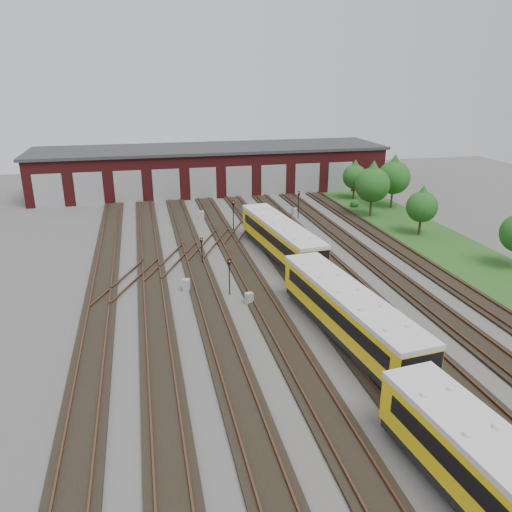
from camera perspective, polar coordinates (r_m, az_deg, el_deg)
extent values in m
plane|color=#4D4B48|center=(38.62, 3.59, -4.91)|extent=(120.00, 120.00, 0.00)
cube|color=black|center=(37.38, -17.60, -6.62)|extent=(2.40, 70.00, 0.18)
cube|color=brown|center=(37.38, -18.73, -6.47)|extent=(0.10, 70.00, 0.15)
cube|color=brown|center=(37.24, -16.53, -6.32)|extent=(0.10, 70.00, 0.15)
cube|color=black|center=(37.19, -11.44, -6.17)|extent=(2.40, 70.00, 0.18)
cube|color=brown|center=(37.12, -12.57, -6.03)|extent=(0.10, 70.00, 0.15)
cube|color=brown|center=(37.13, -10.35, -5.86)|extent=(0.10, 70.00, 0.15)
cube|color=black|center=(37.43, -5.29, -5.65)|extent=(2.40, 70.00, 0.18)
cube|color=brown|center=(37.29, -6.40, -5.52)|extent=(0.10, 70.00, 0.15)
cube|color=brown|center=(37.45, -4.21, -5.33)|extent=(0.10, 70.00, 0.15)
cube|color=black|center=(38.10, 0.69, -5.09)|extent=(2.40, 70.00, 0.18)
cube|color=brown|center=(37.88, -0.36, -4.97)|extent=(0.10, 70.00, 0.15)
cube|color=brown|center=(38.19, 1.74, -4.76)|extent=(0.10, 70.00, 0.15)
cube|color=black|center=(39.16, 6.40, -4.49)|extent=(2.40, 70.00, 0.18)
cube|color=brown|center=(38.87, 5.41, -4.38)|extent=(0.10, 70.00, 0.15)
cube|color=brown|center=(39.32, 7.40, -4.17)|extent=(0.10, 70.00, 0.15)
cube|color=black|center=(40.59, 11.75, -3.90)|extent=(2.40, 70.00, 0.18)
cube|color=brown|center=(40.24, 10.84, -3.79)|extent=(0.10, 70.00, 0.15)
cube|color=brown|center=(40.82, 12.69, -3.58)|extent=(0.10, 70.00, 0.15)
cube|color=black|center=(42.35, 16.69, -3.31)|extent=(2.40, 70.00, 0.18)
cube|color=brown|center=(41.95, 15.86, -3.21)|extent=(0.10, 70.00, 0.15)
cube|color=brown|center=(42.64, 17.56, -3.01)|extent=(0.10, 70.00, 0.15)
cube|color=black|center=(44.41, 21.20, -2.76)|extent=(2.40, 70.00, 0.18)
cube|color=brown|center=(43.96, 20.45, -2.66)|extent=(0.10, 70.00, 0.15)
cube|color=brown|center=(44.74, 21.99, -2.47)|extent=(0.10, 70.00, 0.15)
cube|color=brown|center=(46.40, -9.49, -0.44)|extent=(5.40, 9.62, 0.15)
cube|color=brown|center=(50.51, -5.30, 1.46)|extent=(5.40, 9.62, 0.15)
cube|color=brown|center=(54.89, -1.75, 3.06)|extent=(5.40, 9.62, 0.15)
cube|color=brown|center=(42.65, -14.47, -2.69)|extent=(5.40, 9.62, 0.15)
cube|color=brown|center=(59.49, 1.27, 4.41)|extent=(5.40, 9.62, 0.15)
cube|color=#521416|center=(75.38, -5.15, 9.80)|extent=(50.00, 12.00, 6.00)
cube|color=#303032|center=(74.90, -5.22, 12.18)|extent=(51.00, 12.50, 0.40)
cube|color=#9B9DA0|center=(69.92, -22.64, 6.88)|extent=(3.60, 0.12, 4.40)
cube|color=#9B9DA0|center=(69.25, -18.55, 7.27)|extent=(3.60, 0.12, 4.40)
cube|color=#9B9DA0|center=(68.95, -14.39, 7.62)|extent=(3.60, 0.12, 4.40)
cube|color=#9B9DA0|center=(69.00, -10.21, 7.94)|extent=(3.60, 0.12, 4.40)
cube|color=#9B9DA0|center=(69.42, -6.05, 8.22)|extent=(3.60, 0.12, 4.40)
cube|color=#9B9DA0|center=(70.19, -1.96, 8.45)|extent=(3.60, 0.12, 4.40)
cube|color=#9B9DA0|center=(71.30, 2.03, 8.63)|extent=(3.60, 0.12, 4.40)
cube|color=#9B9DA0|center=(72.75, 5.88, 8.77)|extent=(3.60, 0.12, 4.40)
cube|color=#9B9DA0|center=(74.50, 9.57, 8.86)|extent=(3.60, 0.12, 4.40)
cube|color=#24521B|center=(54.88, 19.87, 1.59)|extent=(8.00, 55.00, 0.05)
cube|color=black|center=(33.22, 10.36, -8.39)|extent=(3.86, 15.05, 0.60)
cube|color=yellow|center=(32.59, 10.51, -6.24)|extent=(4.15, 15.09, 2.18)
cube|color=silver|center=(32.07, 10.65, -4.25)|extent=(4.25, 15.10, 0.30)
cube|color=black|center=(31.90, 8.47, -6.22)|extent=(1.45, 13.04, 0.84)
cube|color=black|center=(33.11, 12.53, -5.48)|extent=(1.45, 13.04, 0.84)
cube|color=black|center=(47.03, 2.78, 0.59)|extent=(3.86, 15.05, 0.60)
cube|color=yellow|center=(46.59, 2.81, 2.20)|extent=(4.15, 15.09, 2.18)
cube|color=silver|center=(46.23, 2.84, 3.66)|extent=(4.25, 15.10, 0.30)
cube|color=black|center=(46.06, 1.30, 2.33)|extent=(1.45, 13.04, 0.84)
cube|color=black|center=(47.00, 4.30, 2.64)|extent=(1.45, 13.04, 0.84)
cylinder|color=black|center=(38.78, -3.05, -2.75)|extent=(0.09, 0.09, 2.53)
cube|color=black|center=(38.23, -3.10, -0.70)|extent=(0.24, 0.18, 0.44)
sphere|color=#FF180E|center=(38.12, -3.07, -0.62)|extent=(0.11, 0.11, 0.11)
cylinder|color=black|center=(54.90, -2.61, 4.34)|extent=(0.11, 0.11, 2.88)
cube|color=black|center=(54.47, -2.64, 6.07)|extent=(0.28, 0.19, 0.54)
sphere|color=#FF180E|center=(54.34, -2.62, 6.16)|extent=(0.13, 0.13, 0.13)
cylinder|color=black|center=(45.28, -6.19, 0.29)|extent=(0.09, 0.09, 2.13)
cube|color=black|center=(44.87, -6.26, 1.83)|extent=(0.24, 0.17, 0.43)
sphere|color=#FF180E|center=(44.76, -6.25, 1.90)|extent=(0.10, 0.10, 0.10)
cylinder|color=black|center=(60.09, 4.88, 5.62)|extent=(0.10, 0.10, 2.78)
cube|color=black|center=(59.71, 4.92, 7.14)|extent=(0.29, 0.24, 0.51)
sphere|color=#FF180E|center=(59.59, 4.96, 7.22)|extent=(0.12, 0.12, 0.12)
cube|color=#989B9D|center=(40.20, -7.97, -3.29)|extent=(0.66, 0.58, 0.97)
cube|color=#989B9D|center=(59.99, -6.25, 4.67)|extent=(0.62, 0.52, 1.00)
cube|color=#989B9D|center=(37.55, -0.79, -4.87)|extent=(0.66, 0.60, 0.91)
cube|color=#989B9D|center=(49.65, 1.29, 1.51)|extent=(0.73, 0.68, 1.00)
cube|color=#989B9D|center=(61.66, 4.40, 5.09)|extent=(0.54, 0.46, 0.88)
cylinder|color=#352A18|center=(62.27, 12.96, 5.38)|extent=(0.27, 0.27, 2.12)
sphere|color=#194413|center=(61.64, 13.17, 7.92)|extent=(4.13, 4.13, 4.13)
cone|color=#194413|center=(61.37, 13.28, 9.27)|extent=(3.54, 3.54, 2.95)
cylinder|color=#352A18|center=(70.89, 11.09, 7.09)|extent=(0.26, 0.26, 1.70)
sphere|color=#194413|center=(70.43, 11.21, 8.88)|extent=(3.30, 3.30, 3.30)
cone|color=#194413|center=(70.22, 11.28, 9.82)|extent=(2.83, 2.83, 2.36)
cylinder|color=#352A18|center=(67.03, 15.23, 6.22)|extent=(0.25, 0.25, 2.16)
sphere|color=#194413|center=(66.44, 15.45, 8.63)|extent=(4.19, 4.19, 4.19)
cone|color=#194413|center=(66.18, 15.57, 9.90)|extent=(3.59, 3.59, 3.00)
cylinder|color=#352A18|center=(56.41, 18.19, 3.14)|extent=(0.27, 0.27, 1.70)
sphere|color=#194413|center=(55.83, 18.44, 5.36)|extent=(3.30, 3.30, 3.30)
cone|color=#194413|center=(55.57, 18.57, 6.54)|extent=(2.83, 2.83, 2.36)
sphere|color=#194413|center=(66.57, 11.19, 5.99)|extent=(1.11, 1.11, 1.11)
sphere|color=#194413|center=(70.94, 12.58, 6.84)|extent=(1.33, 1.33, 1.33)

